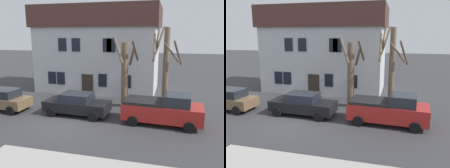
{
  "view_description": "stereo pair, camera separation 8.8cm",
  "coord_description": "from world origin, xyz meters",
  "views": [
    {
      "loc": [
        6.56,
        -13.05,
        5.81
      ],
      "look_at": [
        2.4,
        3.23,
        2.17
      ],
      "focal_mm": 37.39,
      "sensor_mm": 36.0,
      "label": 1
    },
    {
      "loc": [
        6.65,
        -13.03,
        5.81
      ],
      "look_at": [
        2.4,
        3.23,
        2.17
      ],
      "focal_mm": 37.39,
      "sensor_mm": 36.0,
      "label": 2
    }
  ],
  "objects": [
    {
      "name": "ground_plane",
      "position": [
        0.0,
        0.0,
        0.0
      ],
      "size": [
        120.0,
        120.0,
        0.0
      ],
      "primitive_type": "plane",
      "color": "#38383A"
    },
    {
      "name": "building_main",
      "position": [
        -0.75,
        10.31,
        4.32
      ],
      "size": [
        12.3,
        6.82,
        8.45
      ],
      "color": "silver",
      "rests_on": "ground_plane"
    },
    {
      "name": "tree_bare_near",
      "position": [
        3.04,
        4.94,
        2.82
      ],
      "size": [
        2.01,
        1.86,
        5.57
      ],
      "color": "brown",
      "rests_on": "ground_plane"
    },
    {
      "name": "tree_bare_mid",
      "position": [
        6.13,
        4.88,
        3.48
      ],
      "size": [
        2.26,
        2.24,
        6.35
      ],
      "color": "brown",
      "rests_on": "ground_plane"
    },
    {
      "name": "car_brown_wagon",
      "position": [
        -5.97,
        1.68,
        0.87
      ],
      "size": [
        4.29,
        2.22,
        1.66
      ],
      "color": "brown",
      "rests_on": "ground_plane"
    },
    {
      "name": "car_black_sedan",
      "position": [
        0.1,
        1.98,
        0.82
      ],
      "size": [
        4.79,
        2.25,
        1.64
      ],
      "color": "black",
      "rests_on": "ground_plane"
    },
    {
      "name": "pickup_truck_red",
      "position": [
        6.2,
        1.79,
        0.99
      ],
      "size": [
        5.19,
        2.55,
        2.05
      ],
      "color": "#AD231E",
      "rests_on": "ground_plane"
    },
    {
      "name": "bicycle_leaning",
      "position": [
        -6.8,
        4.0,
        0.37
      ],
      "size": [
        1.74,
        0.25,
        1.03
      ],
      "color": "black",
      "rests_on": "ground_plane"
    }
  ]
}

